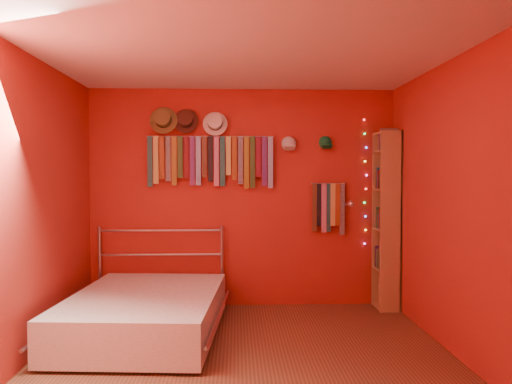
{
  "coord_description": "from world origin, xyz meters",
  "views": [
    {
      "loc": [
        -0.07,
        -4.01,
        1.52
      ],
      "look_at": [
        0.12,
        0.9,
        1.35
      ],
      "focal_mm": 35.0,
      "sensor_mm": 36.0,
      "label": 1
    }
  ],
  "objects": [
    {
      "name": "back_wall",
      "position": [
        0.0,
        1.75,
        1.25
      ],
      "size": [
        3.5,
        0.02,
        2.5
      ],
      "primitive_type": "cube",
      "color": "maroon",
      "rests_on": "ground"
    },
    {
      "name": "fedora_brown",
      "position": [
        -0.64,
        1.65,
        2.13
      ],
      "size": [
        0.28,
        0.15,
        0.28
      ],
      "rotation": [
        1.36,
        0.0,
        0.0
      ],
      "color": "#432217",
      "rests_on": "back_wall"
    },
    {
      "name": "reading_lamp",
      "position": [
        1.21,
        1.53,
        1.19
      ],
      "size": [
        0.06,
        0.28,
        0.08
      ],
      "color": "#A8A8AC",
      "rests_on": "back_wall"
    },
    {
      "name": "tie_rack",
      "position": [
        -0.36,
        1.68,
        1.7
      ],
      "size": [
        1.45,
        0.03,
        0.6
      ],
      "color": "#A8A8AC",
      "rests_on": "back_wall"
    },
    {
      "name": "fairy_lights",
      "position": [
        1.42,
        1.71,
        1.43
      ],
      "size": [
        0.06,
        0.02,
        1.46
      ],
      "color": "#FF3333",
      "rests_on": "back_wall"
    },
    {
      "name": "cap_white",
      "position": [
        0.53,
        1.7,
        1.87
      ],
      "size": [
        0.17,
        0.22,
        0.17
      ],
      "color": "silver",
      "rests_on": "back_wall"
    },
    {
      "name": "left_wall",
      "position": [
        -1.75,
        0.0,
        1.25
      ],
      "size": [
        0.02,
        3.5,
        2.5
      ],
      "primitive_type": "cube",
      "color": "maroon",
      "rests_on": "ground"
    },
    {
      "name": "fedora_white",
      "position": [
        -0.31,
        1.66,
        2.1
      ],
      "size": [
        0.28,
        0.15,
        0.28
      ],
      "rotation": [
        1.36,
        0.0,
        0.0
      ],
      "color": "white",
      "rests_on": "back_wall"
    },
    {
      "name": "bookshelf",
      "position": [
        1.66,
        1.53,
        1.02
      ],
      "size": [
        0.25,
        0.34,
        2.0
      ],
      "color": "#A77C4B",
      "rests_on": "ground"
    },
    {
      "name": "bed",
      "position": [
        -0.93,
        0.67,
        0.22
      ],
      "size": [
        1.55,
        1.98,
        0.93
      ],
      "rotation": [
        0.0,
        0.0,
        -0.07
      ],
      "color": "#A8A8AC",
      "rests_on": "ground"
    },
    {
      "name": "ground",
      "position": [
        0.0,
        0.0,
        0.0
      ],
      "size": [
        3.5,
        3.5,
        0.0
      ],
      "primitive_type": "plane",
      "color": "#55331D",
      "rests_on": "ground"
    },
    {
      "name": "small_tie_rack",
      "position": [
        0.99,
        1.69,
        1.16
      ],
      "size": [
        0.4,
        0.03,
        0.6
      ],
      "color": "#A8A8AC",
      "rests_on": "back_wall"
    },
    {
      "name": "cap_green",
      "position": [
        0.95,
        1.7,
        1.89
      ],
      "size": [
        0.16,
        0.21,
        0.16
      ],
      "color": "#1A763A",
      "rests_on": "back_wall"
    },
    {
      "name": "fedora_olive",
      "position": [
        -0.9,
        1.65,
        2.14
      ],
      "size": [
        0.31,
        0.17,
        0.31
      ],
      "rotation": [
        1.36,
        0.0,
        0.0
      ],
      "color": "olive",
      "rests_on": "back_wall"
    },
    {
      "name": "right_wall",
      "position": [
        1.75,
        0.0,
        1.25
      ],
      "size": [
        0.02,
        3.5,
        2.5
      ],
      "primitive_type": "cube",
      "color": "maroon",
      "rests_on": "ground"
    },
    {
      "name": "ceiling",
      "position": [
        0.0,
        0.0,
        2.5
      ],
      "size": [
        3.5,
        3.5,
        0.02
      ],
      "primitive_type": "cube",
      "color": "white",
      "rests_on": "back_wall"
    }
  ]
}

